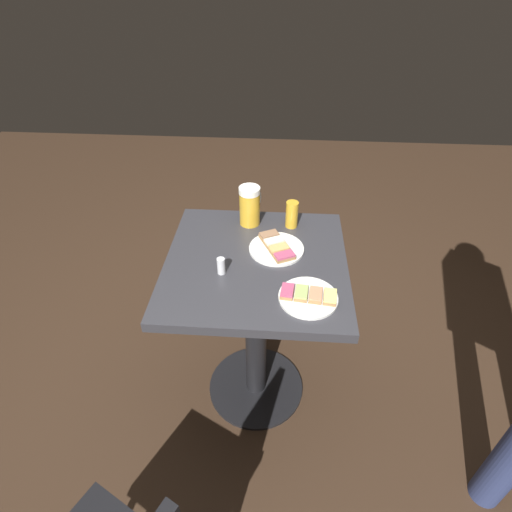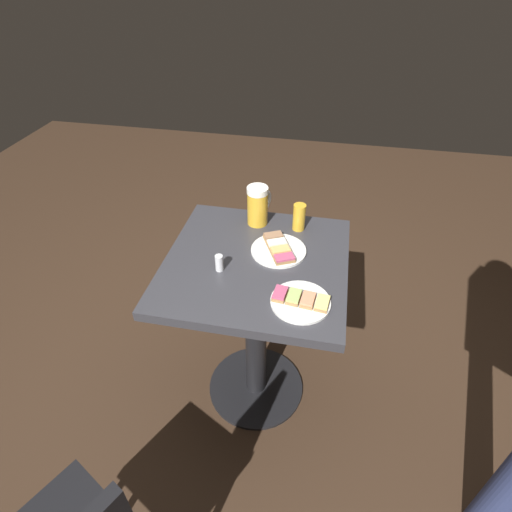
{
  "view_description": "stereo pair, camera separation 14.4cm",
  "coord_description": "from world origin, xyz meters",
  "px_view_note": "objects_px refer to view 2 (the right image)",
  "views": [
    {
      "loc": [
        -0.08,
        1.13,
        1.69
      ],
      "look_at": [
        0.0,
        0.0,
        0.8
      ],
      "focal_mm": 28.59,
      "sensor_mm": 36.0,
      "label": 1
    },
    {
      "loc": [
        -0.22,
        1.11,
        1.69
      ],
      "look_at": [
        0.0,
        0.0,
        0.8
      ],
      "focal_mm": 28.59,
      "sensor_mm": 36.0,
      "label": 2
    }
  ],
  "objects_px": {
    "plate_near": "(301,301)",
    "beer_mug": "(258,205)",
    "plate_far": "(279,249)",
    "beer_glass_small": "(299,217)",
    "salt_shaker": "(219,263)"
  },
  "relations": [
    {
      "from": "plate_far",
      "to": "salt_shaker",
      "type": "relative_size",
      "value": 3.31
    },
    {
      "from": "plate_far",
      "to": "beer_mug",
      "type": "relative_size",
      "value": 1.26
    },
    {
      "from": "plate_near",
      "to": "beer_mug",
      "type": "height_order",
      "value": "beer_mug"
    },
    {
      "from": "plate_near",
      "to": "salt_shaker",
      "type": "distance_m",
      "value": 0.31
    },
    {
      "from": "plate_far",
      "to": "beer_glass_small",
      "type": "distance_m",
      "value": 0.18
    },
    {
      "from": "beer_mug",
      "to": "salt_shaker",
      "type": "bearing_deg",
      "value": 76.93
    },
    {
      "from": "beer_mug",
      "to": "salt_shaker",
      "type": "distance_m",
      "value": 0.33
    },
    {
      "from": "beer_mug",
      "to": "beer_glass_small",
      "type": "height_order",
      "value": "beer_mug"
    },
    {
      "from": "plate_near",
      "to": "beer_mug",
      "type": "relative_size",
      "value": 1.19
    },
    {
      "from": "plate_far",
      "to": "salt_shaker",
      "type": "distance_m",
      "value": 0.24
    },
    {
      "from": "plate_near",
      "to": "plate_far",
      "type": "xyz_separation_m",
      "value": [
        0.11,
        -0.25,
        0.0
      ]
    },
    {
      "from": "beer_mug",
      "to": "beer_glass_small",
      "type": "bearing_deg",
      "value": 175.05
    },
    {
      "from": "plate_near",
      "to": "beer_mug",
      "type": "xyz_separation_m",
      "value": [
        0.22,
        -0.43,
        0.07
      ]
    },
    {
      "from": "plate_near",
      "to": "plate_far",
      "type": "bearing_deg",
      "value": -66.49
    },
    {
      "from": "beer_mug",
      "to": "plate_near",
      "type": "bearing_deg",
      "value": 117.25
    }
  ]
}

